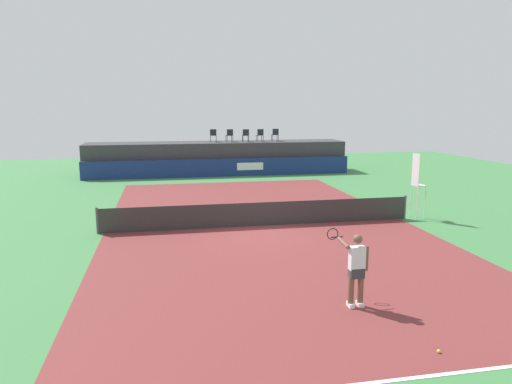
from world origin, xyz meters
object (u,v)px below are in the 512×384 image
(net_post_far, at_px, (405,207))
(tennis_player, at_px, (356,267))
(spectator_chair_center, at_px, (246,135))
(spectator_chair_right, at_px, (260,135))
(net_post_near, at_px, (97,221))
(spectator_chair_left, at_px, (230,135))
(spectator_chair_far_right, at_px, (275,134))
(tennis_ball, at_px, (439,351))
(spectator_chair_far_left, at_px, (213,135))
(umpire_chair, at_px, (417,181))

(net_post_far, distance_m, tennis_player, 9.65)
(spectator_chair_center, height_order, spectator_chair_right, same)
(net_post_near, distance_m, tennis_player, 10.47)
(spectator_chair_left, bearing_deg, tennis_player, -90.54)
(net_post_far, bearing_deg, spectator_chair_left, 109.29)
(spectator_chair_far_right, height_order, tennis_ball, spectator_chair_far_right)
(spectator_chair_far_right, xyz_separation_m, tennis_ball, (-2.80, -25.57, -2.66))
(spectator_chair_left, distance_m, tennis_ball, 25.60)
(spectator_chair_far_left, relative_size, net_post_far, 0.89)
(spectator_chair_right, bearing_deg, umpire_chair, -76.34)
(spectator_chair_far_right, bearing_deg, spectator_chair_far_left, 177.88)
(spectator_chair_far_left, relative_size, net_post_near, 0.89)
(net_post_near, bearing_deg, spectator_chair_far_left, 68.93)
(spectator_chair_far_right, xyz_separation_m, tennis_player, (-3.54, -23.20, -1.73))
(spectator_chair_left, relative_size, spectator_chair_center, 1.00)
(spectator_chair_left, bearing_deg, spectator_chair_right, -5.39)
(spectator_chair_center, bearing_deg, spectator_chair_right, 1.51)
(tennis_player, bearing_deg, spectator_chair_center, 86.68)
(spectator_chair_far_left, height_order, net_post_far, spectator_chair_far_left)
(net_post_far, xyz_separation_m, tennis_ball, (-4.80, -10.26, -0.46))
(umpire_chair, bearing_deg, spectator_chair_far_left, 114.06)
(spectator_chair_far_left, bearing_deg, umpire_chair, -65.94)
(umpire_chair, bearing_deg, tennis_ball, -117.25)
(umpire_chair, height_order, tennis_ball, umpire_chair)
(tennis_ball, bearing_deg, spectator_chair_far_right, 83.75)
(spectator_chair_far_right, relative_size, umpire_chair, 0.32)
(spectator_chair_far_left, distance_m, spectator_chair_left, 1.15)
(spectator_chair_far_right, height_order, tennis_player, spectator_chair_far_right)
(spectator_chair_left, bearing_deg, spectator_chair_far_right, 1.87)
(spectator_chair_far_right, relative_size, tennis_ball, 13.06)
(spectator_chair_far_left, relative_size, spectator_chair_right, 1.00)
(spectator_chair_right, bearing_deg, tennis_player, -95.89)
(spectator_chair_right, bearing_deg, spectator_chair_left, 174.61)
(spectator_chair_right, distance_m, spectator_chair_far_right, 1.22)
(spectator_chair_left, xyz_separation_m, tennis_player, (-0.22, -23.09, -1.73))
(spectator_chair_far_left, xyz_separation_m, spectator_chair_left, (1.12, -0.27, 0.00))
(spectator_chair_left, bearing_deg, net_post_near, -114.98)
(spectator_chair_far_left, relative_size, tennis_ball, 13.06)
(spectator_chair_far_left, height_order, spectator_chair_center, same)
(umpire_chair, distance_m, net_post_near, 12.92)
(spectator_chair_far_left, bearing_deg, spectator_chair_center, -12.70)
(spectator_chair_left, distance_m, net_post_far, 16.25)
(spectator_chair_left, distance_m, tennis_player, 23.16)
(spectator_chair_center, distance_m, tennis_player, 22.96)
(spectator_chair_center, bearing_deg, spectator_chair_left, 168.29)
(spectator_chair_right, height_order, spectator_chair_far_right, same)
(spectator_chair_center, height_order, spectator_chair_far_right, same)
(net_post_far, distance_m, tennis_ball, 11.34)
(umpire_chair, relative_size, tennis_player, 1.56)
(net_post_far, bearing_deg, tennis_player, -125.05)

